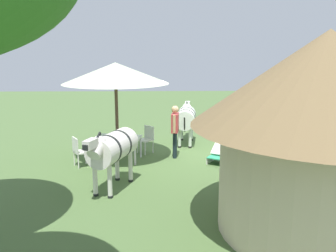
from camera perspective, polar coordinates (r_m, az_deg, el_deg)
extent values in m
plane|color=#4D6938|center=(12.52, 3.90, -4.23)|extent=(36.00, 36.00, 0.00)
cylinder|color=beige|center=(7.71, 21.98, -7.57)|extent=(3.73, 3.73, 2.06)
cone|color=brown|center=(7.32, 23.15, 6.68)|extent=(4.90, 4.90, 1.76)
cylinder|color=brown|center=(11.59, -7.83, 0.52)|extent=(0.10, 0.10, 2.42)
cone|color=beige|center=(11.38, -8.05, 8.05)|extent=(3.22, 3.22, 0.63)
cube|color=white|center=(11.69, -7.76, -1.83)|extent=(1.55, 1.14, 0.04)
cylinder|color=silver|center=(11.25, -5.07, -4.27)|extent=(0.06, 0.06, 0.70)
cylinder|color=silver|center=(11.61, -11.33, -3.96)|extent=(0.06, 0.06, 0.70)
cylinder|color=silver|center=(12.01, -4.21, -3.20)|extent=(0.06, 0.06, 0.70)
cylinder|color=silver|center=(12.34, -10.11, -2.94)|extent=(0.06, 0.06, 0.70)
cube|color=white|center=(11.36, -13.07, -3.86)|extent=(0.58, 0.59, 0.04)
cube|color=white|center=(11.24, -14.04, -2.89)|extent=(0.26, 0.40, 0.45)
cylinder|color=white|center=(11.65, -12.48, -4.59)|extent=(0.04, 0.04, 0.45)
cylinder|color=white|center=(11.30, -11.84, -5.07)|extent=(0.04, 0.04, 0.45)
cylinder|color=white|center=(11.54, -14.17, -4.83)|extent=(0.04, 0.04, 0.45)
cylinder|color=white|center=(11.20, -13.57, -5.32)|extent=(0.04, 0.04, 0.45)
cube|color=silver|center=(12.48, -3.53, -2.14)|extent=(0.61, 0.61, 0.04)
cube|color=silver|center=(12.55, -2.90, -0.99)|extent=(0.34, 0.34, 0.45)
cylinder|color=silver|center=(12.28, -3.54, -3.46)|extent=(0.04, 0.04, 0.45)
cylinder|color=silver|center=(12.56, -4.71, -3.13)|extent=(0.04, 0.04, 0.45)
cylinder|color=silver|center=(12.52, -2.32, -3.15)|extent=(0.04, 0.04, 0.45)
cylinder|color=silver|center=(12.79, -3.49, -2.83)|extent=(0.04, 0.04, 0.45)
cylinder|color=#18242B|center=(11.87, 1.03, -2.99)|extent=(0.12, 0.12, 0.84)
cylinder|color=#18242B|center=(12.02, 1.09, -2.81)|extent=(0.12, 0.12, 0.84)
cube|color=#B93D40|center=(11.78, 1.08, 0.49)|extent=(0.27, 0.48, 0.60)
cylinder|color=tan|center=(11.53, 0.96, 0.32)|extent=(0.09, 0.09, 0.56)
cylinder|color=tan|center=(12.03, 1.19, 0.82)|extent=(0.09, 0.09, 0.56)
sphere|color=tan|center=(11.70, 1.08, 2.57)|extent=(0.23, 0.23, 0.23)
cylinder|color=black|center=(13.90, 12.13, -0.98)|extent=(0.13, 0.13, 0.86)
cylinder|color=black|center=(14.01, 11.68, -0.87)|extent=(0.13, 0.13, 0.86)
cube|color=#458B68|center=(13.81, 12.04, 2.06)|extent=(0.44, 0.51, 0.61)
cylinder|color=#D6AC93|center=(13.63, 12.84, 1.97)|extent=(0.09, 0.09, 0.58)
cylinder|color=#D6AC93|center=(13.99, 11.26, 2.29)|extent=(0.09, 0.09, 0.58)
sphere|color=#D6AC93|center=(13.74, 12.12, 3.88)|extent=(0.23, 0.23, 0.23)
cube|color=#2FA471|center=(11.46, 7.66, -4.71)|extent=(0.73, 0.74, 0.03)
cube|color=white|center=(11.64, 8.20, -3.27)|extent=(0.71, 0.71, 0.36)
cube|color=silver|center=(11.45, 8.95, -5.34)|extent=(0.35, 0.54, 0.22)
cube|color=silver|center=(11.64, 6.55, -4.99)|extent=(0.35, 0.54, 0.22)
cylinder|color=silver|center=(9.29, -8.45, -3.23)|extent=(1.20, 1.66, 0.71)
cylinder|color=black|center=(9.54, -7.61, -2.78)|extent=(0.71, 0.33, 0.72)
cylinder|color=black|center=(9.06, -9.24, -3.65)|extent=(0.71, 0.33, 0.72)
cylinder|color=silver|center=(8.60, -10.81, -3.30)|extent=(0.49, 0.63, 0.52)
cube|color=silver|center=(8.33, -11.81, -2.71)|extent=(0.31, 0.44, 0.20)
cube|color=black|center=(8.19, -12.44, -3.21)|extent=(0.15, 0.15, 0.12)
cube|color=black|center=(8.55, -10.86, -2.01)|extent=(0.17, 0.36, 0.28)
cylinder|color=silver|center=(8.92, -8.91, -8.42)|extent=(0.11, 0.11, 0.81)
cylinder|color=black|center=(9.06, -8.83, -10.64)|extent=(0.13, 0.13, 0.06)
cylinder|color=silver|center=(9.10, -11.10, -8.08)|extent=(0.11, 0.11, 0.81)
cylinder|color=black|center=(9.24, -11.00, -10.27)|extent=(0.13, 0.13, 0.06)
cylinder|color=silver|center=(9.89, -5.78, -6.27)|extent=(0.11, 0.11, 0.81)
cylinder|color=black|center=(10.01, -5.73, -8.32)|extent=(0.13, 0.13, 0.06)
cylinder|color=silver|center=(10.05, -7.81, -6.02)|extent=(0.11, 0.11, 0.81)
cylinder|color=black|center=(10.17, -7.74, -8.03)|extent=(0.13, 0.13, 0.06)
cylinder|color=black|center=(10.00, -6.30, -2.65)|extent=(0.13, 0.24, 0.53)
cylinder|color=silver|center=(13.52, 2.76, 1.30)|extent=(0.86, 1.51, 0.68)
cylinder|color=black|center=(13.24, 2.69, 1.07)|extent=(0.70, 0.17, 0.69)
cylinder|color=black|center=(13.77, 2.83, 1.50)|extent=(0.70, 0.17, 0.69)
cylinder|color=silver|center=(14.19, 2.94, 2.55)|extent=(0.37, 0.58, 0.51)
cube|color=silver|center=(14.44, 3.01, 3.36)|extent=(0.23, 0.42, 0.20)
cube|color=black|center=(14.63, 3.05, 3.35)|extent=(0.13, 0.13, 0.12)
cube|color=black|center=(14.16, 2.95, 3.35)|extent=(0.09, 0.37, 0.28)
cylinder|color=silver|center=(14.19, 2.11, -0.73)|extent=(0.11, 0.11, 0.73)
cylinder|color=black|center=(14.27, 2.10, -2.05)|extent=(0.13, 0.13, 0.06)
cylinder|color=silver|center=(14.17, 3.62, -0.77)|extent=(0.11, 0.11, 0.73)
cylinder|color=black|center=(14.25, 3.60, -2.08)|extent=(0.13, 0.13, 0.06)
cylinder|color=silver|center=(13.13, 1.78, -1.78)|extent=(0.11, 0.11, 0.73)
cylinder|color=black|center=(13.22, 1.77, -3.19)|extent=(0.13, 0.13, 0.06)
cylinder|color=silver|center=(13.11, 3.41, -1.82)|extent=(0.11, 0.11, 0.73)
cylinder|color=black|center=(13.19, 3.39, -3.23)|extent=(0.13, 0.13, 0.06)
cylinder|color=black|center=(12.79, 2.55, 0.23)|extent=(0.08, 0.24, 0.53)
cylinder|color=silver|center=(12.09, 19.56, -0.52)|extent=(1.47, 0.81, 0.63)
cylinder|color=black|center=(11.96, 18.38, -0.57)|extent=(0.16, 0.65, 0.64)
cylinder|color=black|center=(12.21, 20.61, -0.48)|extent=(0.16, 0.65, 0.64)
cylinder|color=silver|center=(12.41, 22.47, 0.41)|extent=(0.56, 0.35, 0.49)
cube|color=silver|center=(12.53, 23.62, 1.17)|extent=(0.42, 0.23, 0.20)
cube|color=black|center=(12.63, 24.30, 1.05)|extent=(0.13, 0.13, 0.12)
cube|color=black|center=(12.37, 22.55, 1.32)|extent=(0.37, 0.09, 0.28)
cylinder|color=silver|center=(12.64, 21.12, -3.03)|extent=(0.11, 0.11, 0.78)
cylinder|color=black|center=(12.73, 21.00, -4.60)|extent=(0.13, 0.13, 0.06)
cylinder|color=silver|center=(12.35, 21.92, -3.44)|extent=(0.11, 0.11, 0.78)
cylinder|color=black|center=(12.45, 21.79, -5.04)|extent=(0.13, 0.13, 0.06)
cylinder|color=silver|center=(12.15, 16.76, -3.32)|extent=(0.11, 0.11, 0.78)
cylinder|color=black|center=(12.24, 16.65, -4.95)|extent=(0.13, 0.13, 0.06)
cylinder|color=silver|center=(11.85, 17.47, -3.75)|extent=(0.11, 0.11, 0.78)
cylinder|color=black|center=(11.95, 17.36, -5.42)|extent=(0.13, 0.13, 0.06)
cylinder|color=black|center=(11.78, 16.31, -1.13)|extent=(0.24, 0.08, 0.53)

